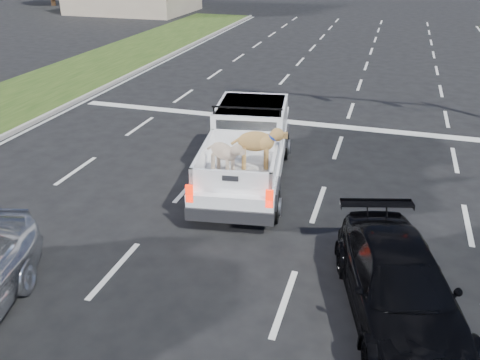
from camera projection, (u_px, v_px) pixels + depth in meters
The scene contains 5 objects.
ground at pixel (195, 286), 9.77m from camera, with size 160.00×160.00×0.00m, color black.
road_markings at pixel (274, 158), 15.43m from camera, with size 17.75×60.00×0.01m.
curb_left at pixel (12, 132), 17.29m from camera, with size 0.15×60.00×0.14m, color gray.
pickup_truck at pixel (247, 147), 13.64m from camera, with size 2.80×5.77×2.07m.
black_coupe at pixel (399, 286), 8.75m from camera, with size 1.75×4.31×1.25m, color black.
Camera 1 is at (3.13, -7.35, 6.04)m, focal length 38.00 mm.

